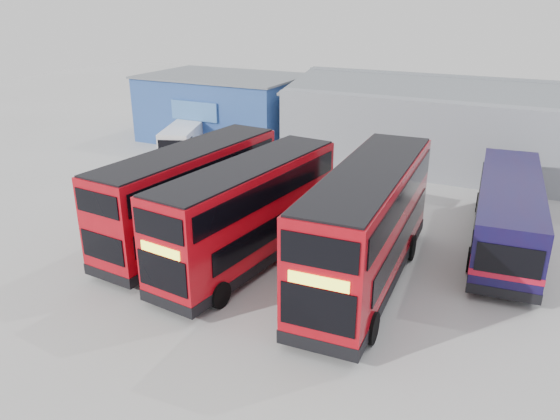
% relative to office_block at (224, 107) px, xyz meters
% --- Properties ---
extents(ground_plane, '(120.00, 120.00, 0.00)m').
position_rel_office_block_xyz_m(ground_plane, '(14.00, -17.99, -2.58)').
color(ground_plane, '#A2A29D').
rests_on(ground_plane, ground).
extents(office_block, '(12.30, 8.32, 5.12)m').
position_rel_office_block_xyz_m(office_block, '(0.00, 0.00, 0.00)').
color(office_block, navy).
rests_on(office_block, ground).
extents(maintenance_shed, '(30.50, 12.00, 5.89)m').
position_rel_office_block_xyz_m(maintenance_shed, '(22.00, 2.01, 0.02)').
color(maintenance_shed, gray).
rests_on(maintenance_shed, ground).
extents(double_decker_left, '(3.45, 10.89, 4.53)m').
position_rel_office_block_xyz_m(double_decker_left, '(9.24, -17.77, -0.32)').
color(double_decker_left, '#B10A14').
rests_on(double_decker_left, ground).
extents(double_decker_centre, '(3.67, 10.80, 4.49)m').
position_rel_office_block_xyz_m(double_decker_centre, '(12.74, -18.49, -0.35)').
color(double_decker_centre, '#B10A14').
rests_on(double_decker_centre, ground).
extents(double_decker_right, '(3.40, 11.61, 4.86)m').
position_rel_office_block_xyz_m(double_decker_right, '(17.79, -18.03, -0.16)').
color(double_decker_right, '#B10A14').
rests_on(double_decker_right, ground).
extents(single_decker_blue, '(3.68, 11.82, 3.15)m').
position_rel_office_block_xyz_m(single_decker_blue, '(22.53, -11.78, -1.01)').
color(single_decker_blue, '#0F0D3B').
rests_on(single_decker_blue, ground).
extents(panel_van, '(3.76, 5.58, 2.28)m').
position_rel_office_block_xyz_m(panel_van, '(0.32, -6.20, -1.31)').
color(panel_van, white).
rests_on(panel_van, ground).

